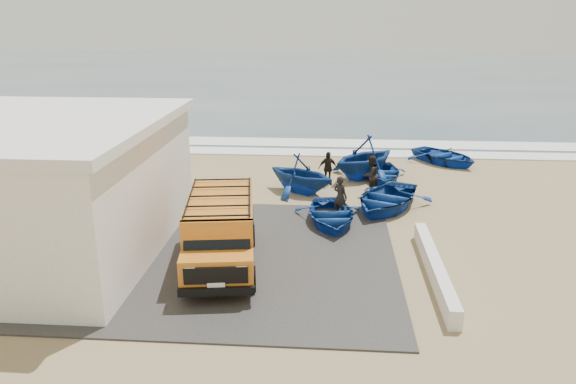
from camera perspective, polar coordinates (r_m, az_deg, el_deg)
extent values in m
plane|color=#9A8159|center=(19.70, -1.40, -4.25)|extent=(160.00, 160.00, 0.00)
cube|color=#383634|center=(18.18, -8.36, -6.31)|extent=(12.00, 10.00, 0.05)
cube|color=#385166|center=(74.56, 2.97, 12.01)|extent=(180.00, 88.00, 0.01)
cube|color=white|center=(31.11, 0.80, 4.06)|extent=(180.00, 1.60, 0.06)
cube|color=white|center=(33.54, 1.07, 5.05)|extent=(180.00, 2.20, 0.04)
cube|color=white|center=(19.45, -24.65, 0.04)|extent=(8.00, 9.00, 4.00)
cube|color=silver|center=(18.97, -25.47, 6.24)|extent=(8.40, 9.40, 0.30)
cube|color=black|center=(19.09, -12.28, 2.84)|extent=(0.08, 0.70, 0.90)
cube|color=silver|center=(17.04, 14.67, -7.50)|extent=(0.35, 6.00, 0.55)
cube|color=orange|center=(17.30, -6.82, -3.27)|extent=(2.50, 4.24, 1.70)
cube|color=orange|center=(15.19, -7.23, -7.95)|extent=(2.06, 1.19, 0.92)
cube|color=black|center=(15.30, -7.24, -4.39)|extent=(1.83, 0.59, 0.74)
cube|color=black|center=(14.71, -7.35, -8.40)|extent=(1.65, 0.31, 0.46)
cube|color=black|center=(14.88, -7.29, -9.98)|extent=(1.99, 0.42, 0.23)
cube|color=black|center=(16.95, -6.94, -0.39)|extent=(2.36, 3.92, 0.06)
cylinder|color=black|center=(15.85, -10.42, -8.84)|extent=(0.32, 0.74, 0.72)
cylinder|color=black|center=(18.74, -9.36, -4.50)|extent=(0.32, 0.74, 0.72)
cylinder|color=black|center=(15.73, -3.71, -8.77)|extent=(0.32, 0.74, 0.72)
cylinder|color=black|center=(18.64, -3.74, -4.41)|extent=(0.32, 0.74, 0.72)
imported|color=navy|center=(20.53, 4.34, -2.28)|extent=(2.91, 3.80, 0.73)
imported|color=navy|center=(22.38, 9.92, -0.62)|extent=(4.46, 5.03, 0.86)
imported|color=navy|center=(23.93, 1.31, 1.90)|extent=(4.23, 4.12, 1.70)
imported|color=navy|center=(26.23, 9.53, 1.94)|extent=(2.46, 3.41, 0.70)
imported|color=navy|center=(26.33, 7.78, 3.55)|extent=(4.99, 5.02, 2.00)
imported|color=navy|center=(29.88, 15.59, 3.55)|extent=(4.46, 4.63, 0.78)
imported|color=black|center=(21.08, 5.33, -0.49)|extent=(0.71, 0.67, 1.62)
imported|color=black|center=(23.97, 8.38, 1.73)|extent=(1.03, 1.04, 1.69)
imported|color=black|center=(25.19, 4.05, 2.44)|extent=(0.95, 0.63, 1.50)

